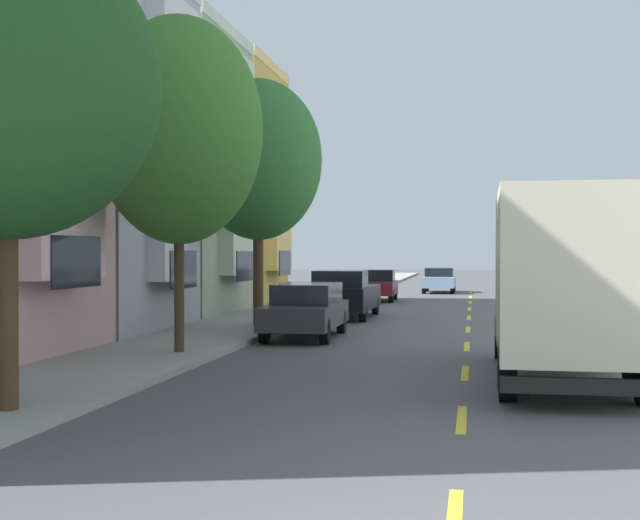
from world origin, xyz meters
name	(u,v)px	position (x,y,z in m)	size (l,w,h in m)	color
ground_plane	(469,312)	(0.00, 30.00, 0.00)	(160.00, 160.00, 0.00)	#4C4C4F
sidewalk_left	(283,312)	(-7.10, 28.00, 0.07)	(3.20, 120.00, 0.14)	#99968E
lane_centerline_dashes	(469,323)	(0.00, 24.50, 0.00)	(0.14, 47.20, 0.01)	yellow
townhouse_third_dove_grey	(0,157)	(-13.87, 19.07, 5.23)	(11.16, 6.95, 10.87)	#A8A8AD
townhouse_fourth_sage	(84,178)	(-14.43, 26.22, 5.18)	(12.28, 6.95, 10.76)	#99AD8E
townhouse_fifth_mustard	(152,189)	(-14.36, 33.37, 5.23)	(12.14, 6.95, 10.87)	tan
street_tree_nearest	(8,84)	(-6.40, 5.88, 4.80)	(4.37, 4.37, 6.91)	#47331E
street_tree_second	(179,130)	(-6.40, 13.49, 5.14)	(3.79, 3.79, 7.59)	#47331E
street_tree_third	(258,160)	(-6.40, 21.10, 5.23)	(3.94, 3.94, 7.59)	#47331E
delivery_box_truck	(563,276)	(1.80, 11.18, 1.95)	(2.49, 7.91, 3.45)	beige
parked_hatchback_forest	(551,281)	(4.33, 44.74, 0.76)	(1.77, 4.01, 1.50)	#194C28
parked_pickup_black	(344,295)	(-4.41, 26.05, 0.83)	(2.04, 5.32, 1.73)	black
parked_hatchback_burgundy	(377,285)	(-4.42, 37.37, 0.76)	(1.82, 4.03, 1.50)	maroon
parked_wagon_charcoal	(306,309)	(-4.44, 18.64, 0.80)	(1.87, 4.72, 1.50)	#333338
parked_wagon_orange	(570,287)	(4.46, 35.92, 0.80)	(1.94, 4.75, 1.50)	orange
moving_sky_sedan	(439,280)	(-1.80, 46.65, 0.75)	(1.80, 4.50, 1.43)	#7A9EC6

